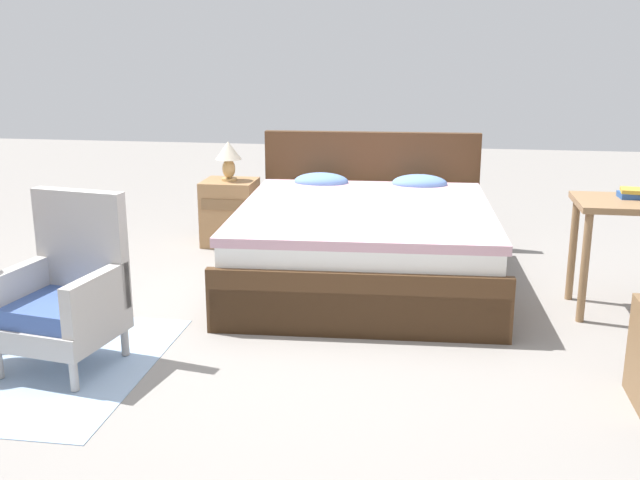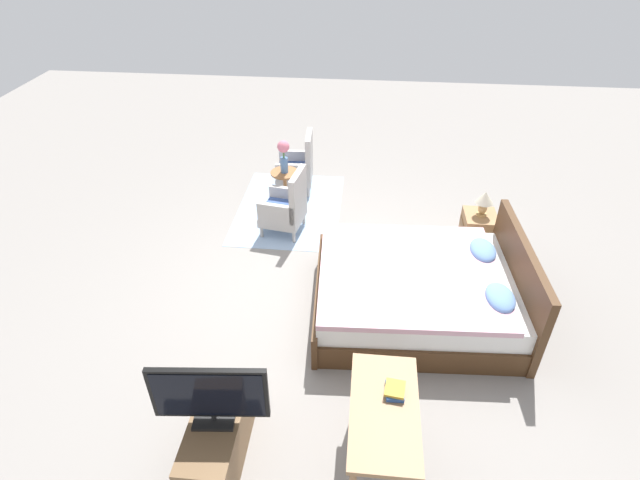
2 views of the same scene
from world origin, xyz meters
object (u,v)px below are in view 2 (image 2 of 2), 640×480
object	(u,v)px
armchair_by_window_left	(298,167)
flower_vase	(284,153)
tv_flatscreen	(210,395)
book_stack	(395,390)
vanity_desk	(384,418)
armchair_by_window_right	(286,207)
nightstand	(477,233)
side_table	(285,186)
tv_stand	(218,439)
table_lamp	(484,200)
bed	(420,291)

from	to	relation	value
armchair_by_window_left	flower_vase	bearing A→B (deg)	-10.64
tv_flatscreen	book_stack	distance (m)	1.40
vanity_desk	tv_flatscreen	bearing A→B (deg)	-87.16
armchair_by_window_right	tv_flatscreen	world-z (taller)	tv_flatscreen
flower_vase	nightstand	size ratio (longest dim) A/B	0.86
armchair_by_window_right	flower_vase	size ratio (longest dim) A/B	1.93
side_table	tv_stand	bearing A→B (deg)	1.03
armchair_by_window_left	book_stack	bearing A→B (deg)	17.12
tv_stand	armchair_by_window_right	bearing A→B (deg)	179.35
tv_flatscreen	vanity_desk	distance (m)	1.32
table_lamp	side_table	bearing A→B (deg)	-107.25
armchair_by_window_right	table_lamp	size ratio (longest dim) A/B	2.79
nightstand	table_lamp	distance (m)	0.49
armchair_by_window_left	table_lamp	distance (m)	2.90
flower_vase	table_lamp	distance (m)	2.74
table_lamp	vanity_desk	distance (m)	3.35
side_table	tv_flatscreen	xyz separation A→B (m)	(3.99, 0.07, 0.43)
tv_stand	tv_flatscreen	size ratio (longest dim) A/B	1.08
nightstand	book_stack	xyz separation A→B (m)	(2.96, -1.16, 0.49)
table_lamp	vanity_desk	bearing A→B (deg)	-21.72
nightstand	vanity_desk	world-z (taller)	vanity_desk
bed	flower_vase	xyz separation A→B (m)	(-2.05, -1.81, 0.60)
nightstand	table_lamp	size ratio (longest dim) A/B	1.68
table_lamp	tv_flatscreen	distance (m)	4.07
flower_vase	nightstand	world-z (taller)	flower_vase
bed	nightstand	world-z (taller)	bed
armchair_by_window_left	tv_stand	bearing A→B (deg)	-0.49
armchair_by_window_left	armchair_by_window_right	world-z (taller)	same
nightstand	table_lamp	bearing A→B (deg)	90.00
vanity_desk	armchair_by_window_left	bearing A→B (deg)	-164.31
tv_stand	vanity_desk	world-z (taller)	vanity_desk
bed	armchair_by_window_left	distance (m)	3.13
armchair_by_window_right	tv_stand	xyz separation A→B (m)	(3.39, -0.04, -0.13)
nightstand	side_table	bearing A→B (deg)	-107.25
armchair_by_window_right	flower_vase	world-z (taller)	flower_vase
nightstand	tv_stand	world-z (taller)	nightstand
bed	side_table	distance (m)	2.73
bed	vanity_desk	distance (m)	1.95
armchair_by_window_right	flower_vase	bearing A→B (deg)	-169.55
side_table	nightstand	size ratio (longest dim) A/B	1.09
flower_vase	tv_stand	bearing A→B (deg)	1.03
table_lamp	bed	bearing A→B (deg)	-33.36
flower_vase	side_table	bearing A→B (deg)	-90.00
side_table	flower_vase	size ratio (longest dim) A/B	1.26
side_table	vanity_desk	world-z (taller)	vanity_desk
tv_stand	nightstand	bearing A→B (deg)	141.27
vanity_desk	book_stack	xyz separation A→B (m)	(-0.15, 0.08, 0.14)
nightstand	tv_stand	bearing A→B (deg)	-38.73
armchair_by_window_right	table_lamp	bearing A→B (deg)	85.07
side_table	vanity_desk	size ratio (longest dim) A/B	0.58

